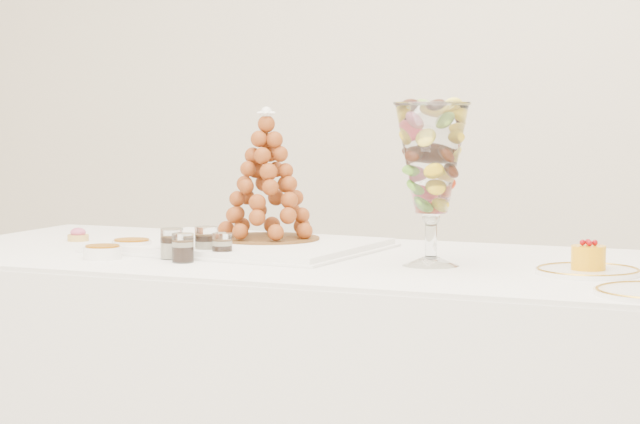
% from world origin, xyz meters
% --- Properties ---
extents(lace_tray, '(0.67, 0.53, 0.02)m').
position_xyz_m(lace_tray, '(-0.32, 0.44, 0.85)').
color(lace_tray, white).
rests_on(lace_tray, buffet_table).
extents(macaron_vase, '(0.17, 0.17, 0.37)m').
position_xyz_m(macaron_vase, '(0.21, 0.33, 1.08)').
color(macaron_vase, white).
rests_on(macaron_vase, buffet_table).
extents(cake_plate, '(0.23, 0.23, 0.01)m').
position_xyz_m(cake_plate, '(0.57, 0.32, 0.84)').
color(cake_plate, white).
rests_on(cake_plate, buffet_table).
extents(pink_tart, '(0.06, 0.06, 0.04)m').
position_xyz_m(pink_tart, '(-0.81, 0.45, 0.85)').
color(pink_tart, tan).
rests_on(pink_tart, buffet_table).
extents(verrine_a, '(0.06, 0.06, 0.07)m').
position_xyz_m(verrine_a, '(-0.41, 0.24, 0.87)').
color(verrine_a, white).
rests_on(verrine_a, buffet_table).
extents(verrine_b, '(0.06, 0.06, 0.07)m').
position_xyz_m(verrine_b, '(-0.33, 0.27, 0.87)').
color(verrine_b, white).
rests_on(verrine_b, buffet_table).
extents(verrine_c, '(0.05, 0.05, 0.06)m').
position_xyz_m(verrine_c, '(-0.27, 0.23, 0.87)').
color(verrine_c, white).
rests_on(verrine_c, buffet_table).
extents(verrine_d, '(0.06, 0.06, 0.07)m').
position_xyz_m(verrine_d, '(-0.39, 0.21, 0.87)').
color(verrine_d, white).
rests_on(verrine_d, buffet_table).
extents(verrine_e, '(0.05, 0.05, 0.07)m').
position_xyz_m(verrine_e, '(-0.33, 0.16, 0.87)').
color(verrine_e, white).
rests_on(verrine_e, buffet_table).
extents(ramekin_back, '(0.10, 0.10, 0.03)m').
position_xyz_m(ramekin_back, '(-0.54, 0.28, 0.85)').
color(ramekin_back, white).
rests_on(ramekin_back, buffet_table).
extents(ramekin_front, '(0.09, 0.09, 0.03)m').
position_xyz_m(ramekin_front, '(-0.54, 0.15, 0.85)').
color(ramekin_front, white).
rests_on(ramekin_front, buffet_table).
extents(croquembouche, '(0.27, 0.27, 0.33)m').
position_xyz_m(croquembouche, '(-0.28, 0.50, 1.02)').
color(croquembouche, brown).
rests_on(croquembouche, lace_tray).
extents(mousse_cake, '(0.07, 0.07, 0.06)m').
position_xyz_m(mousse_cake, '(0.57, 0.31, 0.88)').
color(mousse_cake, '#F2A10B').
rests_on(mousse_cake, cake_plate).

